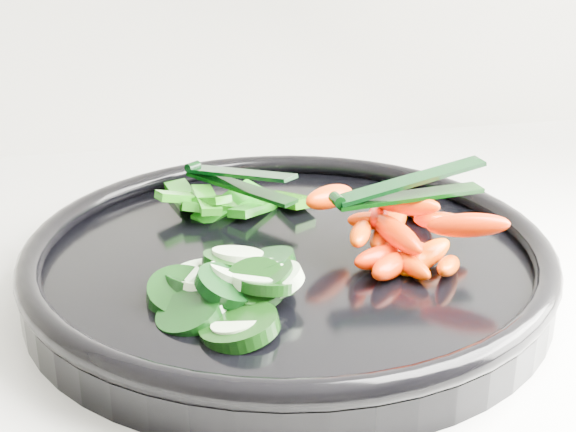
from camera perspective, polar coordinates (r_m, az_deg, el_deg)
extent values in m
cylinder|color=black|center=(0.58, 0.00, -3.89)|extent=(0.45, 0.45, 0.02)
torus|color=black|center=(0.57, 0.00, -2.23)|extent=(0.45, 0.45, 0.02)
cylinder|color=black|center=(0.49, -7.02, -6.90)|extent=(0.06, 0.06, 0.03)
cylinder|color=beige|center=(0.50, -5.93, -6.42)|extent=(0.05, 0.05, 0.02)
cylinder|color=black|center=(0.53, -6.91, -4.91)|extent=(0.05, 0.05, 0.02)
cylinder|color=beige|center=(0.52, -5.91, -5.25)|extent=(0.04, 0.04, 0.03)
cylinder|color=black|center=(0.52, -7.46, -5.54)|extent=(0.05, 0.05, 0.03)
cylinder|color=#DEF9C7|center=(0.52, -6.54, -4.98)|extent=(0.04, 0.04, 0.02)
cylinder|color=black|center=(0.48, -3.47, -7.90)|extent=(0.06, 0.06, 0.02)
cylinder|color=beige|center=(0.48, -3.77, -7.90)|extent=(0.03, 0.03, 0.02)
cylinder|color=black|center=(0.54, -4.72, -4.04)|extent=(0.04, 0.04, 0.02)
cylinder|color=#E5FCC9|center=(0.54, -3.70, -4.17)|extent=(0.04, 0.04, 0.02)
cylinder|color=black|center=(0.53, -6.65, -4.52)|extent=(0.05, 0.05, 0.01)
cylinder|color=beige|center=(0.54, -6.33, -4.23)|extent=(0.05, 0.05, 0.02)
cylinder|color=black|center=(0.52, -7.34, -5.16)|extent=(0.04, 0.04, 0.02)
cylinder|color=beige|center=(0.53, -7.72, -4.78)|extent=(0.04, 0.04, 0.02)
cylinder|color=black|center=(0.51, -1.56, -4.48)|extent=(0.05, 0.05, 0.03)
cylinder|color=#E6FAC8|center=(0.51, -0.65, -4.59)|extent=(0.04, 0.04, 0.02)
cylinder|color=black|center=(0.53, -4.21, -3.25)|extent=(0.05, 0.05, 0.02)
cylinder|color=#E3F6C5|center=(0.54, -3.62, -2.94)|extent=(0.05, 0.05, 0.02)
cylinder|color=black|center=(0.50, -4.42, -4.99)|extent=(0.05, 0.06, 0.03)
cylinder|color=beige|center=(0.51, -4.10, -4.27)|extent=(0.03, 0.03, 0.02)
cylinder|color=black|center=(0.50, -2.31, -4.85)|extent=(0.05, 0.05, 0.03)
cylinder|color=beige|center=(0.50, -1.37, -4.63)|extent=(0.03, 0.03, 0.02)
cylinder|color=black|center=(0.53, -1.80, -3.45)|extent=(0.06, 0.06, 0.02)
cylinder|color=beige|center=(0.53, -1.28, -3.04)|extent=(0.04, 0.04, 0.02)
cylinder|color=black|center=(0.50, -1.54, -4.84)|extent=(0.05, 0.05, 0.02)
cylinder|color=beige|center=(0.50, -2.41, -4.65)|extent=(0.04, 0.04, 0.02)
ellipsoid|color=#FF6000|center=(0.56, 9.71, -2.89)|extent=(0.05, 0.04, 0.03)
ellipsoid|color=#F12300|center=(0.55, 6.73, -2.91)|extent=(0.05, 0.04, 0.02)
ellipsoid|color=#FF6500|center=(0.54, 8.69, -3.49)|extent=(0.03, 0.04, 0.01)
ellipsoid|color=red|center=(0.58, 6.72, -1.61)|extent=(0.04, 0.05, 0.03)
ellipsoid|color=#F24800|center=(0.55, 11.34, -3.49)|extent=(0.03, 0.04, 0.02)
ellipsoid|color=#FF2700|center=(0.54, 7.31, -3.56)|extent=(0.05, 0.04, 0.02)
ellipsoid|color=#F82500|center=(0.57, 8.32, -2.39)|extent=(0.04, 0.02, 0.02)
ellipsoid|color=#FF4C00|center=(0.63, 9.22, 0.34)|extent=(0.02, 0.05, 0.02)
ellipsoid|color=red|center=(0.62, 7.64, -0.26)|extent=(0.04, 0.05, 0.02)
ellipsoid|color=#FF5000|center=(0.55, 5.17, -1.24)|extent=(0.03, 0.05, 0.02)
ellipsoid|color=red|center=(0.58, 6.41, 0.00)|extent=(0.03, 0.05, 0.02)
ellipsoid|color=#F73600|center=(0.56, 7.74, -1.27)|extent=(0.03, 0.06, 0.02)
ellipsoid|color=#DD3900|center=(0.58, 5.95, -0.34)|extent=(0.04, 0.02, 0.02)
ellipsoid|color=#F84400|center=(0.58, 10.98, -0.41)|extent=(0.05, 0.02, 0.02)
ellipsoid|color=#FF1E00|center=(0.57, 8.16, 0.90)|extent=(0.04, 0.04, 0.02)
ellipsoid|color=#FF2D00|center=(0.58, 2.98, 1.36)|extent=(0.05, 0.04, 0.02)
ellipsoid|color=#EB2C00|center=(0.57, 8.82, 0.75)|extent=(0.04, 0.04, 0.02)
ellipsoid|color=#F82000|center=(0.54, 12.67, -0.64)|extent=(0.06, 0.04, 0.02)
cube|color=#09640B|center=(0.64, -2.36, 0.55)|extent=(0.05, 0.05, 0.02)
cube|color=#196B0A|center=(0.65, -3.94, 0.77)|extent=(0.06, 0.03, 0.02)
cube|color=#146409|center=(0.66, -0.11, 1.15)|extent=(0.04, 0.06, 0.02)
cube|color=#0A6E0F|center=(0.65, -4.30, 0.81)|extent=(0.06, 0.06, 0.02)
cube|color=#1D6109|center=(0.68, -7.50, 1.51)|extent=(0.03, 0.05, 0.01)
cube|color=#146109|center=(0.66, -6.35, 0.90)|extent=(0.03, 0.07, 0.03)
cube|color=#216B0A|center=(0.63, -5.86, 1.12)|extent=(0.04, 0.05, 0.02)
cube|color=#226F0A|center=(0.64, -7.39, 1.32)|extent=(0.05, 0.03, 0.02)
cube|color=#0A6A10|center=(0.64, -5.83, 1.16)|extent=(0.02, 0.05, 0.01)
cylinder|color=black|center=(0.54, 3.51, 1.17)|extent=(0.01, 0.01, 0.01)
cube|color=black|center=(0.56, 8.67, 1.41)|extent=(0.11, 0.03, 0.00)
cube|color=black|center=(0.56, 8.74, 2.50)|extent=(0.11, 0.03, 0.02)
cylinder|color=black|center=(0.68, -6.78, 3.51)|extent=(0.01, 0.01, 0.01)
cube|color=black|center=(0.64, -3.44, 2.09)|extent=(0.08, 0.10, 0.00)
cube|color=black|center=(0.64, -3.46, 3.05)|extent=(0.08, 0.10, 0.02)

